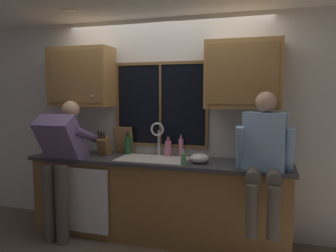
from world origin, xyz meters
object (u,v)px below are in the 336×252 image
knife_block (104,146)px  cutting_board (123,140)px  bottle_tall_clear (168,148)px  bottle_green_glass (181,147)px  mixing_bowl (199,158)px  person_sitting_on_counter (264,153)px  bottle_amber_small (128,145)px  soap_dispenser (183,159)px  person_standing (61,155)px

knife_block → cutting_board: 0.26m
bottle_tall_clear → bottle_green_glass: bearing=16.3°
bottle_green_glass → bottle_tall_clear: bearing=-163.7°
bottle_tall_clear → cutting_board: bearing=177.1°
mixing_bowl → bottle_green_glass: bearing=134.3°
person_sitting_on_counter → bottle_amber_small: person_sitting_on_counter is taller
soap_dispenser → bottle_green_glass: bottle_green_glass is taller
person_sitting_on_counter → bottle_amber_small: (-1.60, 0.44, -0.08)m
bottle_tall_clear → mixing_bowl: bearing=-29.7°
soap_dispenser → bottle_tall_clear: bearing=126.4°
bottle_tall_clear → soap_dispenser: bearing=-53.6°
knife_block → bottle_amber_small: bearing=28.8°
person_sitting_on_counter → soap_dispenser: bearing=174.8°
mixing_bowl → cutting_board: bearing=165.1°
bottle_green_glass → bottle_amber_small: 0.66m
knife_block → bottle_tall_clear: size_ratio=1.33×
cutting_board → bottle_tall_clear: 0.59m
bottle_amber_small → soap_dispenser: bearing=-24.9°
person_standing → bottle_tall_clear: 1.22m
cutting_board → mixing_bowl: bearing=-14.9°
bottle_tall_clear → bottle_amber_small: size_ratio=0.93×
person_standing → mixing_bowl: 1.55m
soap_dispenser → bottle_tall_clear: (-0.28, 0.38, 0.04)m
bottle_green_glass → bottle_amber_small: (-0.66, -0.06, -0.00)m
knife_block → soap_dispenser: size_ratio=1.92×
person_standing → bottle_green_glass: (1.26, 0.55, 0.06)m
person_sitting_on_counter → knife_block: (-1.85, 0.30, -0.08)m
bottle_amber_small → bottle_tall_clear: bearing=1.4°
cutting_board → bottle_tall_clear: size_ratio=1.40×
knife_block → bottle_tall_clear: (0.77, 0.15, -0.01)m
bottle_amber_small → person_standing: bearing=-140.4°
cutting_board → bottle_green_glass: size_ratio=1.26×
person_sitting_on_counter → person_standing: bearing=-178.6°
mixing_bowl → bottle_green_glass: size_ratio=0.79×
cutting_board → mixing_bowl: size_ratio=1.61×
knife_block → mixing_bowl: size_ratio=1.53×
person_sitting_on_counter → mixing_bowl: (-0.67, 0.22, -0.14)m
person_sitting_on_counter → soap_dispenser: person_sitting_on_counter is taller
knife_block → cutting_board: bearing=45.8°
cutting_board → bottle_green_glass: bearing=1.0°
knife_block → bottle_green_glass: bearing=12.0°
knife_block → bottle_amber_small: 0.29m
knife_block → person_sitting_on_counter: bearing=-9.3°
person_sitting_on_counter → bottle_amber_small: 1.66m
knife_block → soap_dispenser: knife_block is taller
person_standing → bottle_amber_small: person_standing is taller
person_standing → person_sitting_on_counter: size_ratio=1.25×
soap_dispenser → bottle_green_glass: 0.45m
mixing_bowl → bottle_green_glass: 0.40m
mixing_bowl → bottle_tall_clear: size_ratio=0.87×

